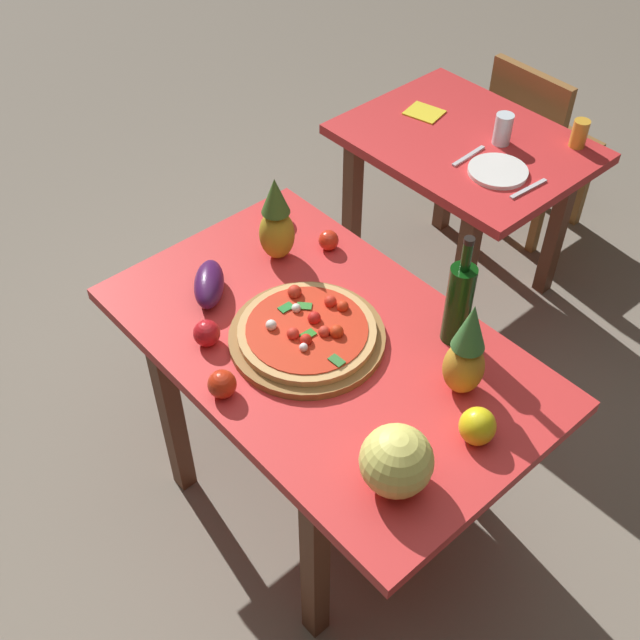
{
  "coord_description": "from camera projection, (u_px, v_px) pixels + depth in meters",
  "views": [
    {
      "loc": [
        1.16,
        -1.05,
        2.41
      ],
      "look_at": [
        -0.04,
        0.01,
        0.81
      ],
      "focal_mm": 44.31,
      "sensor_mm": 36.0,
      "label": 1
    }
  ],
  "objects": [
    {
      "name": "eggplant",
      "position": [
        209.0,
        284.0,
        2.39
      ],
      "size": [
        0.21,
        0.2,
        0.09
      ],
      "primitive_type": "ellipsoid",
      "rotation": [
        0.0,
        0.0,
        2.44
      ],
      "color": "#411648",
      "rests_on": "display_table"
    },
    {
      "name": "drinking_glass_water",
      "position": [
        503.0,
        129.0,
        2.98
      ],
      "size": [
        0.07,
        0.07,
        0.12
      ],
      "primitive_type": "cylinder",
      "color": "silver",
      "rests_on": "background_table"
    },
    {
      "name": "pineapple_right",
      "position": [
        466.0,
        353.0,
        2.06
      ],
      "size": [
        0.11,
        0.11,
        0.31
      ],
      "color": "gold",
      "rests_on": "display_table"
    },
    {
      "name": "fork_utensil",
      "position": [
        468.0,
        156.0,
        2.96
      ],
      "size": [
        0.03,
        0.18,
        0.01
      ],
      "primitive_type": "cube",
      "rotation": [
        0.0,
        0.0,
        0.05
      ],
      "color": "silver",
      "rests_on": "background_table"
    },
    {
      "name": "napkin_folded",
      "position": [
        424.0,
        113.0,
        3.18
      ],
      "size": [
        0.16,
        0.15,
        0.01
      ],
      "primitive_type": "cube",
      "rotation": [
        0.0,
        0.0,
        0.24
      ],
      "color": "yellow",
      "rests_on": "background_table"
    },
    {
      "name": "drinking_glass_juice",
      "position": [
        580.0,
        133.0,
        2.97
      ],
      "size": [
        0.06,
        0.06,
        0.11
      ],
      "primitive_type": "cylinder",
      "color": "gold",
      "rests_on": "background_table"
    },
    {
      "name": "tomato_at_corner",
      "position": [
        329.0,
        240.0,
        2.56
      ],
      "size": [
        0.07,
        0.07,
        0.07
      ],
      "primitive_type": "sphere",
      "color": "red",
      "rests_on": "display_table"
    },
    {
      "name": "pineapple_left",
      "position": [
        276.0,
        223.0,
        2.46
      ],
      "size": [
        0.11,
        0.11,
        0.3
      ],
      "color": "#B19325",
      "rests_on": "display_table"
    },
    {
      "name": "wine_bottle",
      "position": [
        459.0,
        302.0,
        2.19
      ],
      "size": [
        0.08,
        0.08,
        0.37
      ],
      "color": "#0C330C",
      "rests_on": "display_table"
    },
    {
      "name": "tomato_near_board",
      "position": [
        222.0,
        384.0,
        2.11
      ],
      "size": [
        0.08,
        0.08,
        0.08
      ],
      "primitive_type": "sphere",
      "color": "red",
      "rests_on": "display_table"
    },
    {
      "name": "dining_chair",
      "position": [
        534.0,
        140.0,
        3.54
      ],
      "size": [
        0.41,
        0.41,
        0.85
      ],
      "rotation": [
        0.0,
        0.0,
        3.12
      ],
      "color": "olive",
      "rests_on": "ground_plane"
    },
    {
      "name": "ground_plane",
      "position": [
        325.0,
        488.0,
        2.81
      ],
      "size": [
        10.0,
        10.0,
        0.0
      ],
      "primitive_type": "plane",
      "color": "gray"
    },
    {
      "name": "knife_utensil",
      "position": [
        528.0,
        189.0,
        2.81
      ],
      "size": [
        0.03,
        0.18,
        0.01
      ],
      "primitive_type": "cube",
      "rotation": [
        0.0,
        0.0,
        -0.07
      ],
      "color": "silver",
      "rests_on": "background_table"
    },
    {
      "name": "tomato_beside_pepper",
      "position": [
        276.0,
        210.0,
        2.66
      ],
      "size": [
        0.08,
        0.08,
        0.08
      ],
      "primitive_type": "sphere",
      "color": "red",
      "rests_on": "display_table"
    },
    {
      "name": "bell_pepper",
      "position": [
        477.0,
        426.0,
        2.0
      ],
      "size": [
        0.1,
        0.1,
        0.11
      ],
      "primitive_type": "ellipsoid",
      "color": "yellow",
      "rests_on": "display_table"
    },
    {
      "name": "dinner_plate",
      "position": [
        498.0,
        171.0,
        2.88
      ],
      "size": [
        0.22,
        0.22,
        0.02
      ],
      "primitive_type": "cylinder",
      "color": "white",
      "rests_on": "background_table"
    },
    {
      "name": "tomato_by_bottle",
      "position": [
        207.0,
        333.0,
        2.25
      ],
      "size": [
        0.08,
        0.08,
        0.08
      ],
      "primitive_type": "sphere",
      "color": "red",
      "rests_on": "display_table"
    },
    {
      "name": "melon",
      "position": [
        396.0,
        461.0,
        1.88
      ],
      "size": [
        0.18,
        0.18,
        0.18
      ],
      "primitive_type": "sphere",
      "color": "#E0DB68",
      "rests_on": "display_table"
    },
    {
      "name": "pizza",
      "position": [
        308.0,
        330.0,
        2.26
      ],
      "size": [
        0.4,
        0.4,
        0.06
      ],
      "color": "tan",
      "rests_on": "pizza_board"
    },
    {
      "name": "display_table",
      "position": [
        325.0,
        364.0,
        2.35
      ],
      "size": [
        1.32,
        0.81,
        0.76
      ],
      "color": "brown",
      "rests_on": "ground_plane"
    },
    {
      "name": "pizza_board",
      "position": [
        307.0,
        337.0,
        2.27
      ],
      "size": [
        0.45,
        0.45,
        0.02
      ],
      "primitive_type": "cylinder",
      "color": "olive",
      "rests_on": "display_table"
    },
    {
      "name": "background_table",
      "position": [
        462.0,
        167.0,
        3.14
      ],
      "size": [
        0.91,
        0.71,
        0.76
      ],
      "color": "brown",
      "rests_on": "ground_plane"
    }
  ]
}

